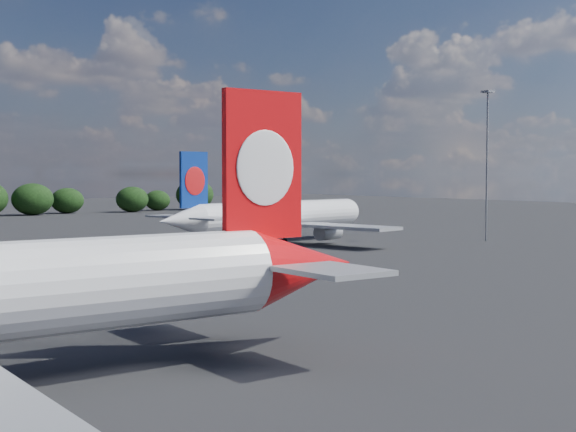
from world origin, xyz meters
TOP-DOWN VIEW (x-y plane):
  - china_southern_airliner at (56.38, 71.01)m, footprint 42.26×40.37m
  - floodlight_mast_near at (86.83, 54.80)m, footprint 1.60×1.60m

SIDE VIEW (x-z plane):
  - china_southern_airliner at x=56.38m, z-range -2.70..11.13m
  - floodlight_mast_near at x=86.83m, z-range 3.35..27.36m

